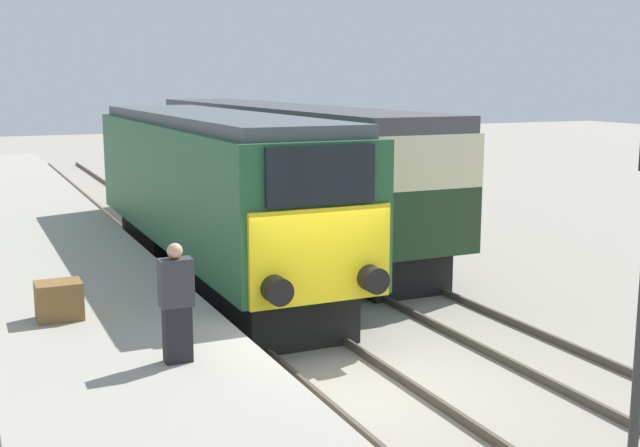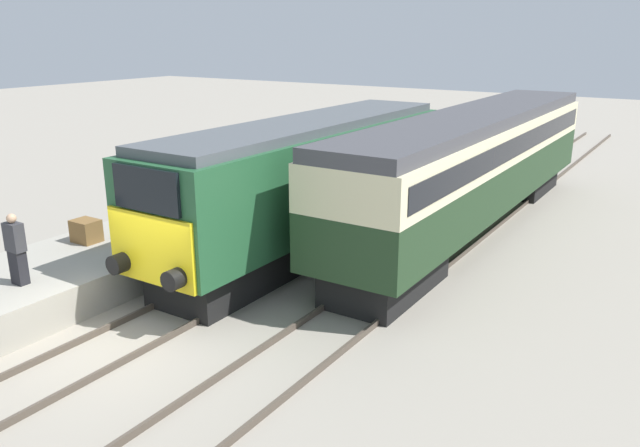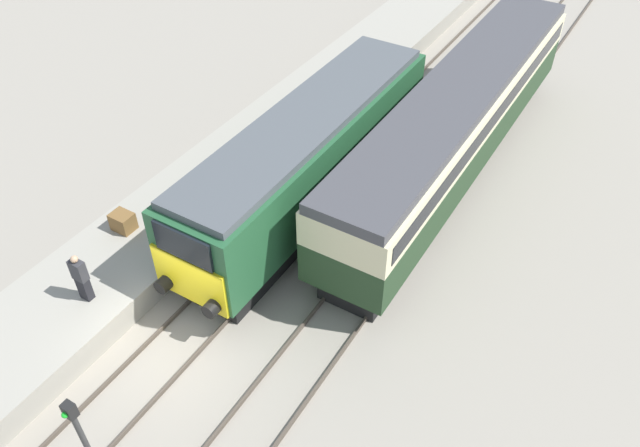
{
  "view_description": "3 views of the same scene",
  "coord_description": "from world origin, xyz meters",
  "px_view_note": "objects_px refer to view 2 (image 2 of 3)",
  "views": [
    {
      "loc": [
        -5.26,
        -10.28,
        4.59
      ],
      "look_at": [
        0.0,
        1.27,
        2.31
      ],
      "focal_mm": 45.0,
      "sensor_mm": 36.0,
      "label": 1
    },
    {
      "loc": [
        9.84,
        -7.38,
        6.24
      ],
      "look_at": [
        1.7,
        5.27,
        1.6
      ],
      "focal_mm": 35.0,
      "sensor_mm": 36.0,
      "label": 2
    },
    {
      "loc": [
        9.09,
        -6.9,
        14.19
      ],
      "look_at": [
        1.7,
        5.27,
        1.6
      ],
      "focal_mm": 35.0,
      "sensor_mm": 36.0,
      "label": 3
    }
  ],
  "objects_px": {
    "locomotive": "(308,180)",
    "passenger_carriage": "(475,159)",
    "luggage_crate": "(86,231)",
    "person_on_platform": "(16,250)"
  },
  "relations": [
    {
      "from": "passenger_carriage",
      "to": "person_on_platform",
      "type": "bearing_deg",
      "value": -117.19
    },
    {
      "from": "person_on_platform",
      "to": "passenger_carriage",
      "type": "bearing_deg",
      "value": 62.81
    },
    {
      "from": "locomotive",
      "to": "passenger_carriage",
      "type": "height_order",
      "value": "same"
    },
    {
      "from": "locomotive",
      "to": "passenger_carriage",
      "type": "distance_m",
      "value": 5.65
    },
    {
      "from": "locomotive",
      "to": "person_on_platform",
      "type": "xyz_separation_m",
      "value": [
        -2.74,
        -7.45,
        -0.46
      ]
    },
    {
      "from": "passenger_carriage",
      "to": "person_on_platform",
      "type": "relative_size",
      "value": 10.27
    },
    {
      "from": "locomotive",
      "to": "passenger_carriage",
      "type": "xyz_separation_m",
      "value": [
        3.4,
        4.51,
        0.21
      ]
    },
    {
      "from": "passenger_carriage",
      "to": "luggage_crate",
      "type": "relative_size",
      "value": 23.81
    },
    {
      "from": "locomotive",
      "to": "luggage_crate",
      "type": "relative_size",
      "value": 17.93
    },
    {
      "from": "locomotive",
      "to": "passenger_carriage",
      "type": "bearing_deg",
      "value": 52.97
    }
  ]
}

